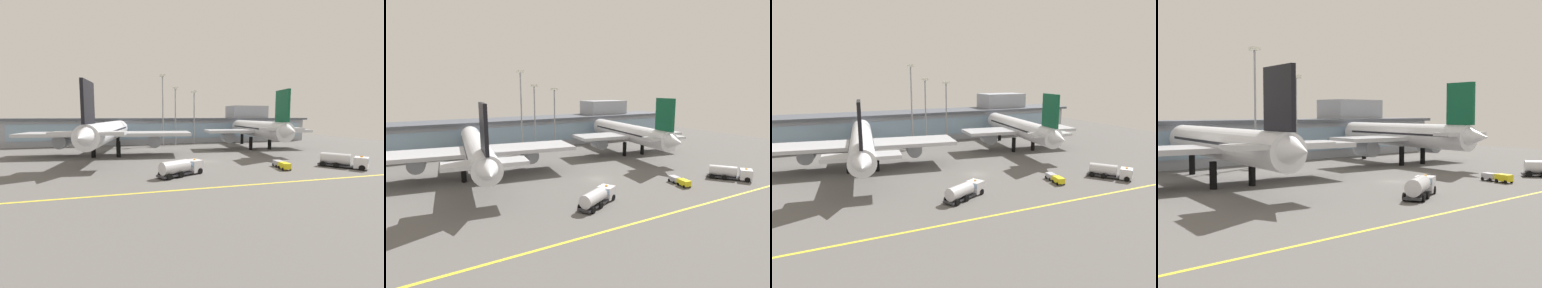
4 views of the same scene
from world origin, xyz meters
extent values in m
plane|color=#5B5956|center=(0.00, 0.00, 0.00)|extent=(180.00, 180.00, 0.00)
cube|color=yellow|center=(0.00, -22.00, 0.01)|extent=(144.00, 0.50, 0.01)
cube|color=#9399A3|center=(0.00, 46.43, 4.51)|extent=(116.13, 12.00, 9.03)
cube|color=#84A3BC|center=(0.00, 40.38, 4.97)|extent=(111.48, 0.20, 5.78)
cube|color=#4C515B|center=(0.00, 46.43, 9.43)|extent=(119.13, 14.00, 0.80)
cube|color=#9399A3|center=(34.84, 48.43, 12.03)|extent=(16.00, 10.00, 6.00)
cylinder|color=black|center=(-26.06, 12.61, 2.08)|extent=(1.10, 1.10, 4.17)
cylinder|color=black|center=(-19.87, 11.75, 2.08)|extent=(1.10, 1.10, 4.17)
cylinder|color=black|center=(-20.20, 32.06, 2.08)|extent=(1.10, 1.10, 4.17)
cylinder|color=silver|center=(-22.48, 15.64, 6.51)|extent=(11.18, 43.93, 5.21)
cone|color=silver|center=(-19.26, 38.79, 6.51)|extent=(5.55, 5.32, 4.95)
cone|color=silver|center=(-25.74, -7.77, 6.90)|extent=(5.17, 6.28, 4.43)
cube|color=#84A3BC|center=(-19.71, 35.51, 7.42)|extent=(4.37, 4.15, 1.56)
cube|color=black|center=(-22.48, 15.64, 6.90)|extent=(10.27, 37.02, 0.42)
cube|color=#B7BAC1|center=(-22.48, 15.64, 5.86)|extent=(45.02, 16.44, 0.83)
cylinder|color=#999EA8|center=(-34.47, 18.89, 3.80)|extent=(4.39, 6.12, 3.64)
cylinder|color=#999EA8|center=(-10.07, 15.49, 3.80)|extent=(4.39, 6.12, 3.64)
cube|color=black|center=(-25.13, -3.38, 13.28)|extent=(1.70, 7.86, 8.33)
cube|color=#B7BAC1|center=(-25.13, -3.38, 7.29)|extent=(14.61, 6.70, 0.67)
cylinder|color=black|center=(20.20, 16.05, 2.08)|extent=(1.10, 1.10, 4.15)
cylinder|color=black|center=(26.38, 15.26, 2.08)|extent=(1.10, 1.10, 4.15)
cylinder|color=black|center=(25.50, 33.15, 2.08)|extent=(1.10, 1.10, 4.15)
cylinder|color=silver|center=(23.68, 18.70, 6.49)|extent=(9.96, 38.69, 5.19)
cone|color=silver|center=(26.28, 39.26, 6.49)|extent=(5.48, 5.25, 4.93)
cone|color=silver|center=(21.04, -2.12, 6.88)|extent=(5.09, 6.22, 4.41)
cube|color=#84A3BC|center=(25.89, 36.20, 7.39)|extent=(4.32, 4.09, 1.56)
cube|color=black|center=(23.68, 18.70, 6.88)|extent=(9.24, 32.61, 0.42)
cube|color=#B7BAC1|center=(23.68, 18.70, 5.84)|extent=(34.37, 13.33, 0.83)
cylinder|color=#999EA8|center=(14.55, 21.24, 3.79)|extent=(4.23, 5.40, 3.63)
cylinder|color=#999EA8|center=(33.15, 18.89, 3.79)|extent=(4.23, 5.40, 3.63)
cube|color=#0C4C2D|center=(21.56, 1.96, 13.23)|extent=(1.48, 6.92, 8.30)
cube|color=#B7BAC1|center=(21.56, 1.96, 7.27)|extent=(11.16, 5.53, 0.66)
cylinder|color=black|center=(-6.35, -10.30, 0.55)|extent=(1.12, 0.76, 1.10)
cylinder|color=black|center=(-5.18, -12.62, 0.55)|extent=(1.12, 0.76, 1.10)
cylinder|color=black|center=(-10.36, -12.33, 0.55)|extent=(1.12, 0.76, 1.10)
cylinder|color=black|center=(-9.19, -14.65, 0.55)|extent=(1.12, 0.76, 1.10)
cylinder|color=black|center=(-12.61, -13.47, 0.55)|extent=(1.12, 0.76, 1.10)
cylinder|color=black|center=(-11.44, -15.79, 0.55)|extent=(1.12, 0.76, 1.10)
cube|color=#2D2D33|center=(-9.62, -13.41, 0.45)|extent=(7.80, 5.50, 0.30)
cube|color=silver|center=(-6.00, -11.58, 1.40)|extent=(3.26, 3.38, 2.20)
cube|color=#84A3BC|center=(-6.00, -11.58, 1.88)|extent=(3.30, 3.33, 0.88)
cylinder|color=silver|center=(-10.10, -13.66, 1.75)|extent=(6.02, 4.57, 2.30)
cube|color=orange|center=(-6.00, -11.58, 2.62)|extent=(0.30, 0.40, 0.20)
cylinder|color=black|center=(28.27, -16.61, 0.55)|extent=(0.90, 1.06, 1.10)
cylinder|color=black|center=(26.18, -18.16, 0.55)|extent=(0.90, 1.06, 1.10)
cylinder|color=black|center=(25.58, -13.00, 0.55)|extent=(0.90, 1.06, 1.10)
cylinder|color=black|center=(23.49, -14.56, 0.55)|extent=(0.90, 1.06, 1.10)
cylinder|color=black|center=(24.07, -10.98, 0.55)|extent=(0.90, 1.06, 1.10)
cylinder|color=black|center=(21.99, -12.54, 0.55)|extent=(0.90, 1.06, 1.10)
cube|color=#2D2D33|center=(24.64, -13.93, 0.45)|extent=(6.40, 7.46, 0.30)
cube|color=silver|center=(27.06, -17.17, 1.40)|extent=(3.48, 3.43, 2.20)
cube|color=#84A3BC|center=(27.06, -17.17, 1.88)|extent=(3.46, 3.44, 0.88)
cylinder|color=silver|center=(24.32, -13.49, 1.75)|extent=(5.18, 5.85, 2.30)
cube|color=orange|center=(27.06, -17.17, 2.62)|extent=(0.30, 0.40, 0.20)
cylinder|color=black|center=(12.83, -14.32, 0.30)|extent=(0.30, 0.63, 0.60)
cylinder|color=black|center=(11.36, -14.07, 0.30)|extent=(0.30, 0.63, 0.60)
cylinder|color=black|center=(13.14, -12.52, 0.30)|extent=(0.30, 0.63, 0.60)
cylinder|color=black|center=(11.66, -12.27, 0.30)|extent=(0.30, 0.63, 0.60)
cube|color=yellow|center=(12.25, -13.29, 0.85)|extent=(1.92, 2.82, 1.10)
cylinder|color=black|center=(13.37, -11.19, 0.30)|extent=(0.28, 0.62, 0.60)
cylinder|color=black|center=(11.89, -10.94, 0.30)|extent=(0.28, 0.62, 0.60)
cylinder|color=black|center=(13.65, -9.54, 0.30)|extent=(0.28, 0.62, 0.60)
cylinder|color=black|center=(12.17, -9.28, 0.30)|extent=(0.28, 0.62, 0.60)
cube|color=#A8A8B2|center=(12.77, -10.24, 0.80)|extent=(1.88, 2.62, 1.00)
cube|color=#2D2D33|center=(12.52, -11.72, 0.45)|extent=(0.20, 0.61, 0.08)
cylinder|color=gray|center=(0.21, 36.22, 10.19)|extent=(0.44, 0.44, 20.38)
cube|color=silver|center=(0.21, 36.22, 20.73)|extent=(1.80, 1.80, 0.70)
cylinder|color=gray|center=(7.53, 37.02, 9.66)|extent=(0.44, 0.44, 19.31)
cube|color=silver|center=(7.53, 37.02, 19.66)|extent=(1.80, 1.80, 0.70)
cylinder|color=gray|center=(-4.58, 35.02, 12.20)|extent=(0.44, 0.44, 24.41)
cube|color=silver|center=(-4.58, 35.02, 24.76)|extent=(1.80, 1.80, 0.70)
camera|label=1|loc=(-19.00, -57.94, 10.67)|focal=24.45mm
camera|label=2|loc=(-37.35, -55.31, 19.66)|focal=29.16mm
camera|label=3|loc=(-33.28, -66.22, 21.79)|focal=31.89mm
camera|label=4|loc=(-62.10, -56.80, 11.49)|focal=47.47mm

